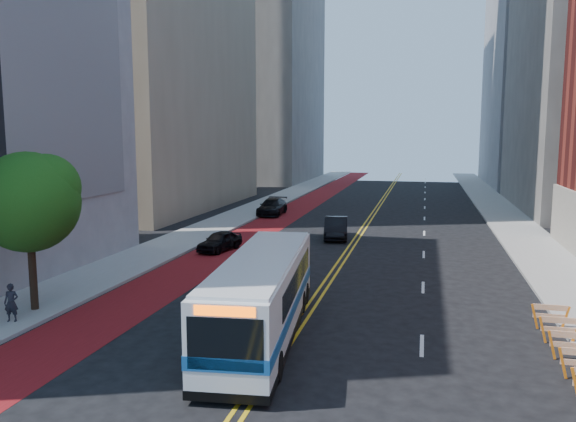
{
  "coord_description": "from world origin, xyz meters",
  "views": [
    {
      "loc": [
        4.71,
        -13.94,
        7.5
      ],
      "look_at": [
        -0.65,
        8.0,
        4.45
      ],
      "focal_mm": 35.0,
      "sensor_mm": 36.0,
      "label": 1
    }
  ],
  "objects_px": {
    "street_tree": "(30,198)",
    "car_b": "(336,228)",
    "transit_bus": "(263,295)",
    "pedestrian": "(11,303)",
    "car_c": "(272,207)",
    "car_a": "(220,241)"
  },
  "relations": [
    {
      "from": "street_tree",
      "to": "car_b",
      "type": "height_order",
      "value": "street_tree"
    },
    {
      "from": "transit_bus",
      "to": "pedestrian",
      "type": "bearing_deg",
      "value": -179.51
    },
    {
      "from": "car_b",
      "to": "pedestrian",
      "type": "distance_m",
      "value": 23.87
    },
    {
      "from": "car_b",
      "to": "street_tree",
      "type": "bearing_deg",
      "value": -123.88
    },
    {
      "from": "car_b",
      "to": "car_c",
      "type": "relative_size",
      "value": 0.89
    },
    {
      "from": "pedestrian",
      "to": "car_c",
      "type": "bearing_deg",
      "value": 71.33
    },
    {
      "from": "street_tree",
      "to": "pedestrian",
      "type": "bearing_deg",
      "value": -84.68
    },
    {
      "from": "car_a",
      "to": "car_b",
      "type": "bearing_deg",
      "value": 55.03
    },
    {
      "from": "car_b",
      "to": "pedestrian",
      "type": "relative_size",
      "value": 3.08
    },
    {
      "from": "transit_bus",
      "to": "car_c",
      "type": "distance_m",
      "value": 32.59
    },
    {
      "from": "car_b",
      "to": "car_a",
      "type": "bearing_deg",
      "value": -145.44
    },
    {
      "from": "car_a",
      "to": "car_b",
      "type": "distance_m",
      "value": 9.12
    },
    {
      "from": "car_b",
      "to": "car_c",
      "type": "bearing_deg",
      "value": 117.72
    },
    {
      "from": "car_c",
      "to": "pedestrian",
      "type": "bearing_deg",
      "value": -95.0
    },
    {
      "from": "pedestrian",
      "to": "car_a",
      "type": "bearing_deg",
      "value": 64.04
    },
    {
      "from": "street_tree",
      "to": "transit_bus",
      "type": "bearing_deg",
      "value": -2.86
    },
    {
      "from": "transit_bus",
      "to": "car_c",
      "type": "xyz_separation_m",
      "value": [
        -8.29,
        31.51,
        -0.85
      ]
    },
    {
      "from": "car_a",
      "to": "car_c",
      "type": "distance_m",
      "value": 17.01
    },
    {
      "from": "transit_bus",
      "to": "car_b",
      "type": "bearing_deg",
      "value": 85.39
    },
    {
      "from": "street_tree",
      "to": "transit_bus",
      "type": "relative_size",
      "value": 0.58
    },
    {
      "from": "street_tree",
      "to": "car_c",
      "type": "xyz_separation_m",
      "value": [
        1.94,
        31.0,
        -4.15
      ]
    },
    {
      "from": "transit_bus",
      "to": "car_c",
      "type": "bearing_deg",
      "value": 98.78
    }
  ]
}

